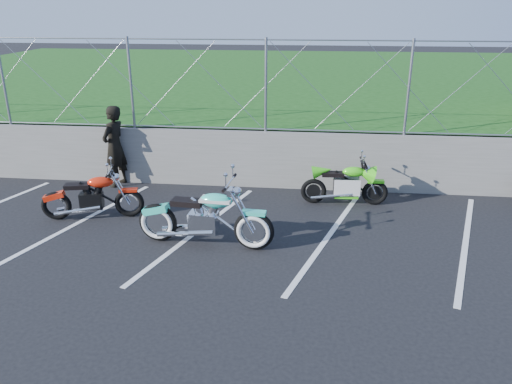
# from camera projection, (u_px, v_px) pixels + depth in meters

# --- Properties ---
(ground) EXTENTS (90.00, 90.00, 0.00)m
(ground) POSITION_uv_depth(u_px,v_px,m) (187.00, 255.00, 8.38)
(ground) COLOR black
(ground) RESTS_ON ground
(retaining_wall) EXTENTS (30.00, 0.22, 1.30)m
(retaining_wall) POSITION_uv_depth(u_px,v_px,m) (222.00, 158.00, 11.40)
(retaining_wall) COLOR #62625E
(retaining_wall) RESTS_ON ground
(grass_field) EXTENTS (30.00, 20.00, 1.30)m
(grass_field) POSITION_uv_depth(u_px,v_px,m) (264.00, 88.00, 20.70)
(grass_field) COLOR #164512
(grass_field) RESTS_ON ground
(chain_link_fence) EXTENTS (28.00, 0.03, 2.00)m
(chain_link_fence) POSITION_uv_depth(u_px,v_px,m) (220.00, 85.00, 10.82)
(chain_link_fence) COLOR gray
(chain_link_fence) RESTS_ON retaining_wall
(parking_lines) EXTENTS (18.29, 4.31, 0.01)m
(parking_lines) POSITION_uv_depth(u_px,v_px,m) (263.00, 233.00, 9.19)
(parking_lines) COLOR silver
(parking_lines) RESTS_ON ground
(cruiser_turquoise) EXTENTS (2.43, 0.77, 1.21)m
(cruiser_turquoise) POSITION_uv_depth(u_px,v_px,m) (206.00, 220.00, 8.55)
(cruiser_turquoise) COLOR black
(cruiser_turquoise) RESTS_ON ground
(naked_orange) EXTENTS (1.94, 0.67, 0.98)m
(naked_orange) POSITION_uv_depth(u_px,v_px,m) (94.00, 198.00, 9.68)
(naked_orange) COLOR black
(naked_orange) RESTS_ON ground
(sportbike_green) EXTENTS (1.81, 0.64, 0.94)m
(sportbike_green) POSITION_uv_depth(u_px,v_px,m) (346.00, 186.00, 10.37)
(sportbike_green) COLOR black
(sportbike_green) RESTS_ON ground
(person_standing) EXTENTS (0.62, 0.77, 1.85)m
(person_standing) POSITION_uv_depth(u_px,v_px,m) (114.00, 146.00, 11.28)
(person_standing) COLOR black
(person_standing) RESTS_ON ground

